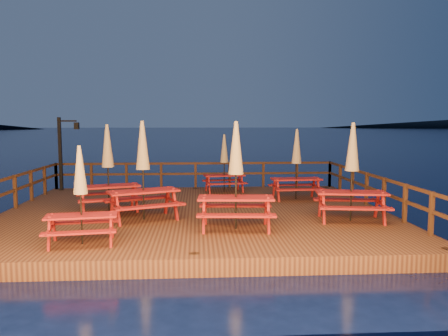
% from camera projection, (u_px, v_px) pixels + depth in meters
% --- Properties ---
extents(ground, '(500.00, 500.00, 0.00)m').
position_uv_depth(ground, '(195.00, 223.00, 13.95)').
color(ground, black).
rests_on(ground, ground).
extents(deck, '(12.00, 10.00, 0.40)m').
position_uv_depth(deck, '(195.00, 216.00, 13.93)').
color(deck, '#412215').
rests_on(deck, ground).
extents(deck_piles, '(11.44, 9.44, 1.40)m').
position_uv_depth(deck_piles, '(195.00, 232.00, 13.99)').
color(deck_piles, '#3E2713').
rests_on(deck_piles, ground).
extents(railing, '(11.80, 9.75, 1.10)m').
position_uv_depth(railing, '(195.00, 179.00, 15.60)').
color(railing, '#3E2713').
rests_on(railing, deck).
extents(lamp_post, '(0.85, 0.18, 3.00)m').
position_uv_depth(lamp_post, '(64.00, 147.00, 17.91)').
color(lamp_post, black).
rests_on(lamp_post, deck).
extents(picnic_table_0, '(2.08, 1.75, 2.83)m').
position_uv_depth(picnic_table_0, '(236.00, 174.00, 11.35)').
color(picnic_table_0, maroon).
rests_on(picnic_table_0, deck).
extents(picnic_table_1, '(2.30, 2.08, 2.73)m').
position_uv_depth(picnic_table_1, '(108.00, 166.00, 13.63)').
color(picnic_table_1, maroon).
rests_on(picnic_table_1, deck).
extents(picnic_table_2, '(1.85, 1.55, 2.55)m').
position_uv_depth(picnic_table_2, '(296.00, 163.00, 15.80)').
color(picnic_table_2, maroon).
rests_on(picnic_table_2, deck).
extents(picnic_table_3, '(2.46, 2.27, 2.84)m').
position_uv_depth(picnic_table_3, '(143.00, 169.00, 12.47)').
color(picnic_table_3, maroon).
rests_on(picnic_table_3, deck).
extents(picnic_table_4, '(1.79, 1.55, 2.31)m').
position_uv_depth(picnic_table_4, '(224.00, 162.00, 17.50)').
color(picnic_table_4, maroon).
rests_on(picnic_table_4, deck).
extents(picnic_table_5, '(2.17, 1.87, 2.79)m').
position_uv_depth(picnic_table_5, '(352.00, 170.00, 12.30)').
color(picnic_table_5, maroon).
rests_on(picnic_table_5, deck).
extents(picnic_table_6, '(1.76, 1.52, 2.27)m').
position_uv_depth(picnic_table_6, '(81.00, 193.00, 9.95)').
color(picnic_table_6, maroon).
rests_on(picnic_table_6, deck).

